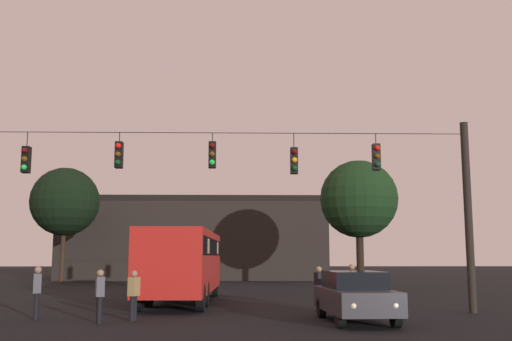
{
  "coord_description": "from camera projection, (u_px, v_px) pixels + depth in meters",
  "views": [
    {
      "loc": [
        1.26,
        -5.68,
        2.0
      ],
      "look_at": [
        1.75,
        15.5,
        5.03
      ],
      "focal_mm": 41.82,
      "sensor_mm": 36.0,
      "label": 1
    }
  ],
  "objects": [
    {
      "name": "city_bus",
      "position": [
        184.0,
        259.0,
        25.7
      ],
      "size": [
        2.73,
        11.04,
        3.0
      ],
      "color": "#B21E19",
      "rests_on": "ground"
    },
    {
      "name": "pedestrian_far_side",
      "position": [
        352.0,
        284.0,
        21.54
      ],
      "size": [
        0.28,
        0.38,
        1.7
      ],
      "color": "black",
      "rests_on": "ground"
    },
    {
      "name": "pedestrian_crossing_right",
      "position": [
        100.0,
        293.0,
        17.8
      ],
      "size": [
        0.35,
        0.42,
        1.58
      ],
      "color": "black",
      "rests_on": "ground"
    },
    {
      "name": "corner_building",
      "position": [
        198.0,
        240.0,
        54.27
      ],
      "size": [
        22.11,
        13.24,
        6.88
      ],
      "color": "black",
      "rests_on": "ground"
    },
    {
      "name": "pedestrian_near_bus",
      "position": [
        134.0,
        293.0,
        18.41
      ],
      "size": [
        0.35,
        0.42,
        1.54
      ],
      "color": "black",
      "rests_on": "ground"
    },
    {
      "name": "car_near_right",
      "position": [
        355.0,
        295.0,
        18.11
      ],
      "size": [
        2.03,
        4.41,
        1.52
      ],
      "color": "#2D2D33",
      "rests_on": "ground"
    },
    {
      "name": "overhead_signal_span",
      "position": [
        207.0,
        196.0,
        21.2
      ],
      "size": [
        19.01,
        0.44,
        6.83
      ],
      "color": "black",
      "rests_on": "ground"
    },
    {
      "name": "tree_behind_building",
      "position": [
        65.0,
        202.0,
        43.6
      ],
      "size": [
        4.99,
        4.99,
        8.41
      ],
      "color": "#2D2116",
      "rests_on": "ground"
    },
    {
      "name": "pedestrian_trailing",
      "position": [
        37.0,
        289.0,
        18.87
      ],
      "size": [
        0.34,
        0.42,
        1.65
      ],
      "color": "black",
      "rests_on": "ground"
    },
    {
      "name": "pedestrian_crossing_center",
      "position": [
        319.0,
        286.0,
        21.51
      ],
      "size": [
        0.34,
        0.41,
        1.61
      ],
      "color": "black",
      "rests_on": "ground"
    },
    {
      "name": "ground_plane",
      "position": [
        217.0,
        296.0,
        29.56
      ],
      "size": [
        168.0,
        168.0,
        0.0
      ],
      "primitive_type": "plane",
      "color": "black",
      "rests_on": "ground"
    },
    {
      "name": "tree_left_silhouette",
      "position": [
        359.0,
        199.0,
        36.42
      ],
      "size": [
        4.74,
        4.74,
        7.8
      ],
      "color": "black",
      "rests_on": "ground"
    }
  ]
}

